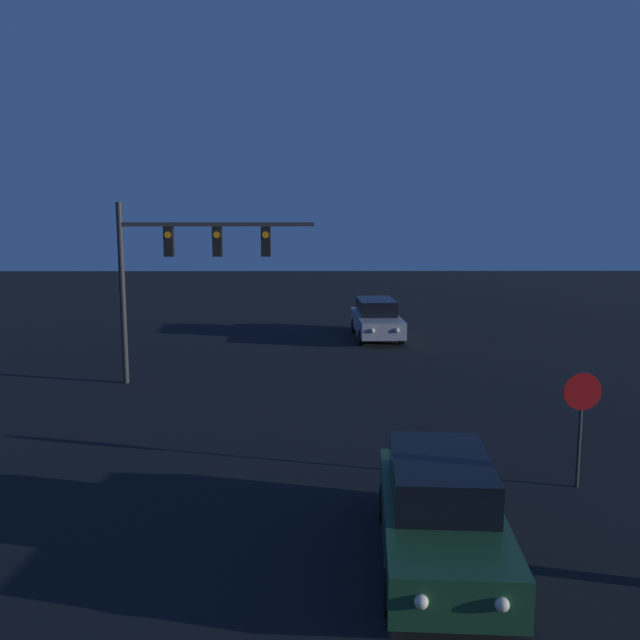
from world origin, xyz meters
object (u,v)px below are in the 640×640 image
Objects in this scene: car_near at (441,511)px; traffic_signal_mast at (181,258)px; car_far at (376,318)px; stop_sign at (581,408)px.

traffic_signal_mast is (-5.92, 11.30, 3.04)m from car_near.
car_near is at bearing 85.37° from car_far.
traffic_signal_mast is (-6.58, -7.72, 3.04)m from car_far.
traffic_signal_mast is 12.59m from stop_sign.
traffic_signal_mast is at bearing 137.21° from stop_sign.
car_near is at bearing -62.35° from traffic_signal_mast.
car_near is 2.13× the size of stop_sign.
car_far is (0.66, 19.02, 0.00)m from car_near.
car_near is 13.11m from traffic_signal_mast.
stop_sign is at bearing -42.79° from traffic_signal_mast.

